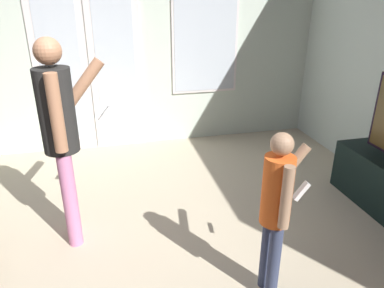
{
  "coord_description": "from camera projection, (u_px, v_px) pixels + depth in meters",
  "views": [
    {
      "loc": [
        0.25,
        -2.16,
        1.88
      ],
      "look_at": [
        0.78,
        0.0,
        0.93
      ],
      "focal_mm": 33.64,
      "sensor_mm": 36.0,
      "label": 1
    }
  ],
  "objects": [
    {
      "name": "ground_plane",
      "position": [
        89.0,
        273.0,
        2.62
      ],
      "size": [
        6.04,
        4.83,
        0.02
      ],
      "primitive_type": "cube",
      "color": "beige"
    },
    {
      "name": "wall_back_with_doors",
      "position": [
        84.0,
        36.0,
        4.21
      ],
      "size": [
        6.04,
        0.09,
        2.89
      ],
      "color": "silver",
      "rests_on": "ground_plane"
    },
    {
      "name": "person_adult",
      "position": [
        61.0,
        128.0,
        2.62
      ],
      "size": [
        0.52,
        0.47,
        1.61
      ],
      "color": "pink",
      "rests_on": "ground_plane"
    },
    {
      "name": "person_child",
      "position": [
        277.0,
        204.0,
        2.18
      ],
      "size": [
        0.38,
        0.31,
        1.16
      ],
      "color": "#37405D",
      "rests_on": "ground_plane"
    }
  ]
}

